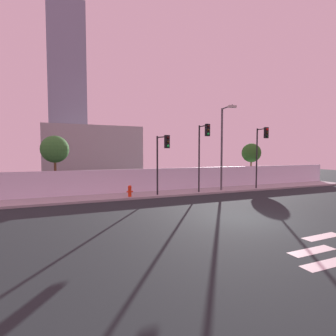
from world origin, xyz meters
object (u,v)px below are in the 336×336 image
roadside_tree_leftmost (55,149)px  traffic_light_left (262,145)px  fire_hydrant (130,191)px  traffic_light_right (203,144)px  street_lamp_curbside (223,142)px  traffic_light_center (163,152)px  roadside_tree_midleft (251,153)px

roadside_tree_leftmost → traffic_light_left: bearing=-12.8°
fire_hydrant → roadside_tree_leftmost: 6.42m
traffic_light_right → fire_hydrant: size_ratio=6.50×
traffic_light_left → street_lamp_curbside: size_ratio=0.77×
street_lamp_curbside → roadside_tree_leftmost: 12.94m
roadside_tree_leftmost → traffic_light_center: bearing=-28.2°
traffic_light_center → fire_hydrant: traffic_light_center is taller
roadside_tree_leftmost → fire_hydrant: bearing=-33.1°
traffic_light_right → street_lamp_curbside: bearing=14.0°
traffic_light_left → fire_hydrant: traffic_light_left is taller
roadside_tree_leftmost → roadside_tree_midleft: roadside_tree_leftmost is taller
fire_hydrant → roadside_tree_midleft: 13.94m
traffic_light_center → roadside_tree_midleft: size_ratio=1.02×
fire_hydrant → roadside_tree_midleft: roadside_tree_midleft is taller
street_lamp_curbside → roadside_tree_midleft: street_lamp_curbside is taller
traffic_light_center → traffic_light_right: traffic_light_right is taller
traffic_light_right → roadside_tree_midleft: bearing=25.4°
roadside_tree_midleft → traffic_light_right: bearing=-154.6°
traffic_light_center → roadside_tree_midleft: traffic_light_center is taller
traffic_light_center → street_lamp_curbside: size_ratio=0.64×
street_lamp_curbside → traffic_light_right: bearing=-166.0°
traffic_light_center → roadside_tree_leftmost: (-7.04, 3.77, 0.17)m
traffic_light_right → street_lamp_curbside: size_ratio=0.78×
street_lamp_curbside → roadside_tree_midleft: 6.46m
traffic_light_center → fire_hydrant: size_ratio=5.35×
fire_hydrant → roadside_tree_midleft: (13.32, 3.13, 2.64)m
traffic_light_left → roadside_tree_leftmost: (-16.05, 3.65, -0.43)m
fire_hydrant → traffic_light_right: bearing=-5.5°
traffic_light_left → roadside_tree_midleft: 4.25m
traffic_light_left → traffic_light_center: 9.04m
street_lamp_curbside → roadside_tree_midleft: (5.58, 3.13, -0.89)m
traffic_light_left → street_lamp_curbside: 3.55m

